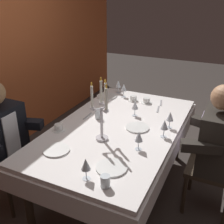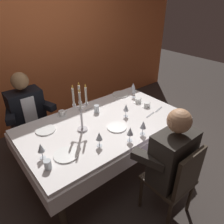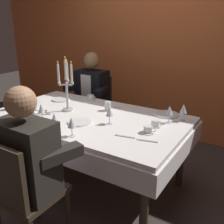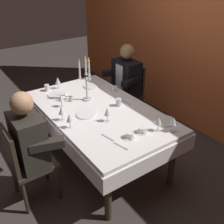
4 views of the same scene
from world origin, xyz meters
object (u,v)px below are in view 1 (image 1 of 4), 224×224
object	(u,v)px
coffee_cup_0	(147,101)
candelabra	(102,113)
wine_glass_0	(118,84)
coffee_cup_2	(59,128)
dinner_plate_3	(137,128)
water_tumbler_1	(98,114)
water_tumbler_0	(105,181)
wine_glass_6	(135,105)
wine_glass_2	(139,137)
dining_table	(117,137)
dinner_plate_0	(56,150)
wine_glass_5	(124,88)
seated_diner_0	(0,135)
wine_glass_3	(86,165)
seated_diner_1	(217,141)
dinner_plate_1	(107,96)
dinner_plate_2	(111,167)
coffee_cup_1	(133,98)
wine_glass_4	(170,117)

from	to	relation	value
coffee_cup_0	candelabra	bearing A→B (deg)	175.10
wine_glass_0	coffee_cup_0	size ratio (longest dim) A/B	1.24
wine_glass_0	coffee_cup_2	xyz separation A→B (m)	(-1.13, 0.09, -0.09)
dinner_plate_3	water_tumbler_1	distance (m)	0.43
dinner_plate_3	water_tumbler_0	world-z (taller)	water_tumbler_0
coffee_cup_2	candelabra	bearing A→B (deg)	-87.08
wine_glass_6	wine_glass_2	bearing A→B (deg)	-156.43
dining_table	dinner_plate_0	size ratio (longest dim) A/B	8.93
dining_table	wine_glass_5	distance (m)	0.81
wine_glass_2	seated_diner_0	size ratio (longest dim) A/B	0.13
water_tumbler_0	dining_table	bearing A→B (deg)	19.07
wine_glass_3	wine_glass_6	bearing A→B (deg)	3.46
wine_glass_0	wine_glass_3	size ratio (longest dim) A/B	1.00
dinner_plate_0	wine_glass_0	distance (m)	1.44
seated_diner_1	coffee_cup_0	bearing A→B (deg)	56.67
dinner_plate_1	wine_glass_5	world-z (taller)	wine_glass_5
dinner_plate_2	wine_glass_2	world-z (taller)	wine_glass_2
dinner_plate_3	water_tumbler_0	bearing A→B (deg)	-173.53
dinner_plate_3	coffee_cup_2	xyz separation A→B (m)	(-0.35, 0.64, 0.02)
coffee_cup_1	dinner_plate_0	bearing A→B (deg)	172.40
dinner_plate_1	wine_glass_3	world-z (taller)	wine_glass_3
wine_glass_6	coffee_cup_1	xyz separation A→B (m)	(0.38, 0.16, -0.09)
dinner_plate_2	wine_glass_6	bearing A→B (deg)	10.56
wine_glass_5	wine_glass_3	bearing A→B (deg)	-166.13
candelabra	seated_diner_1	distance (m)	1.03
wine_glass_4	seated_diner_1	world-z (taller)	seated_diner_1
dinner_plate_3	coffee_cup_2	bearing A→B (deg)	118.27
water_tumbler_0	coffee_cup_0	size ratio (longest dim) A/B	0.66
dining_table	dinner_plate_1	size ratio (longest dim) A/B	8.11
dinner_plate_2	seated_diner_0	xyz separation A→B (m)	(0.03, 1.12, -0.01)
dinner_plate_2	wine_glass_0	xyz separation A→B (m)	(1.45, 0.60, 0.11)
wine_glass_5	wine_glass_6	world-z (taller)	same
candelabra	wine_glass_4	distance (m)	0.67
wine_glass_5	coffee_cup_0	world-z (taller)	wine_glass_5
wine_glass_4	dinner_plate_2	bearing A→B (deg)	164.79
coffee_cup_2	seated_diner_1	distance (m)	1.41
wine_glass_2	wine_glass_3	distance (m)	0.54
wine_glass_2	dining_table	bearing A→B (deg)	46.93
dinner_plate_2	seated_diner_1	xyz separation A→B (m)	(0.76, -0.65, -0.01)
wine_glass_2	wine_glass_3	bearing A→B (deg)	159.36
dinner_plate_1	wine_glass_0	size ratio (longest dim) A/B	1.46
dining_table	coffee_cup_2	world-z (taller)	coffee_cup_2
dinner_plate_2	wine_glass_3	world-z (taller)	wine_glass_3
coffee_cup_1	seated_diner_0	bearing A→B (deg)	148.15
coffee_cup_1	seated_diner_0	distance (m)	1.49
dinner_plate_2	coffee_cup_2	size ratio (longest dim) A/B	1.76
dinner_plate_1	seated_diner_0	xyz separation A→B (m)	(-1.24, 0.45, -0.01)
wine_glass_3	wine_glass_4	distance (m)	1.03
dining_table	dinner_plate_1	xyz separation A→B (m)	(0.64, 0.44, 0.13)
dinner_plate_0	wine_glass_4	world-z (taller)	wine_glass_4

